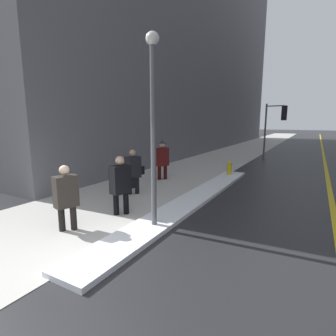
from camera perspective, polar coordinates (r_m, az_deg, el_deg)
ground_plane at (r=5.01m, az=-19.99°, el=-19.60°), size 160.00×160.00×0.00m
sidewalk_slab at (r=18.72m, az=12.37°, el=2.45°), size 4.00×80.00×0.01m
road_centre_stripe at (r=17.93m, az=31.00°, el=0.88°), size 0.16×80.00×0.00m
snow_bank_curb at (r=8.16m, az=5.46°, el=-6.88°), size 0.88×9.69×0.11m
building_facade_left at (r=26.89m, az=5.27°, el=31.62°), size 6.00×36.00×24.60m
lamp_post at (r=5.71m, az=-3.25°, el=11.57°), size 0.28×0.28×4.24m
traffic_light_near at (r=18.24m, az=22.65°, el=9.75°), size 1.31×0.33×3.54m
pedestrian_in_glasses at (r=6.23m, az=-21.32°, el=-5.49°), size 0.41×0.55×1.50m
pedestrian_with_shoulder_bag at (r=6.92m, az=-10.23°, el=-3.16°), size 0.43×0.74×1.56m
pedestrian_trailing at (r=8.82m, az=-7.55°, el=-0.38°), size 0.42×0.73×1.52m
pedestrian_in_fedora at (r=10.94m, az=-1.26°, el=2.17°), size 0.44×0.58×1.68m
fire_hydrant at (r=11.93m, az=13.20°, el=-0.23°), size 0.20×0.20×0.70m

